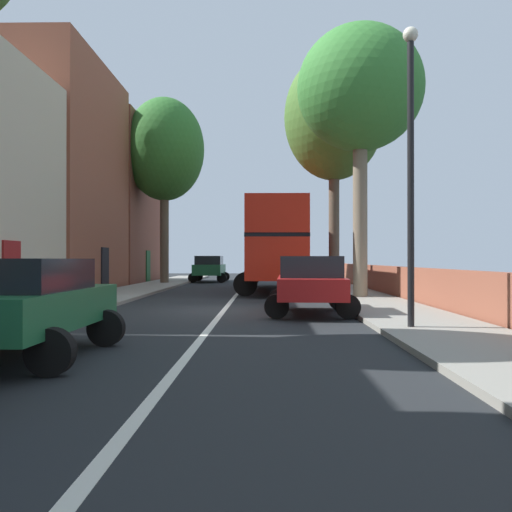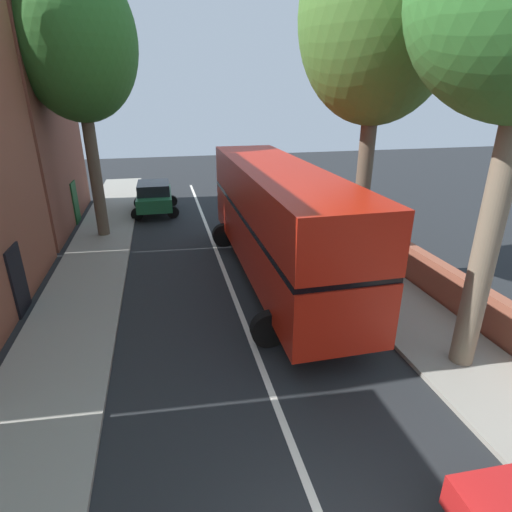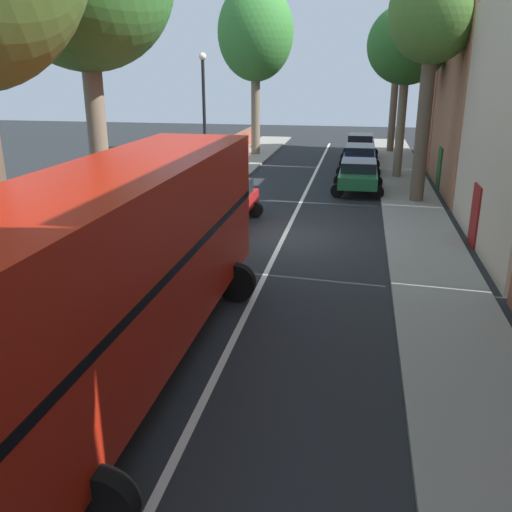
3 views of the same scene
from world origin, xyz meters
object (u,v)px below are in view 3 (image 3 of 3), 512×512
object	(u,v)px
street_tree_right_3	(256,34)
street_tree_left_6	(398,48)
street_tree_left_2	(434,16)
double_decker_bus	(122,261)
parked_car_red_right_0	(225,201)
parked_car_red_left_2	(360,145)
lamppost_right	(204,116)
litter_bin_right	(211,169)
parked_car_green_left_3	(358,174)
street_tree_left_4	(407,46)
parked_car_blue_left_5	(359,157)

from	to	relation	value
street_tree_right_3	street_tree_left_6	world-z (taller)	street_tree_right_3
street_tree_right_3	street_tree_left_2	bearing A→B (deg)	127.15
double_decker_bus	parked_car_red_right_0	world-z (taller)	double_decker_bus
parked_car_red_left_2	parked_car_red_right_0	bearing A→B (deg)	74.16
parked_car_red_left_2	street_tree_left_6	world-z (taller)	street_tree_left_6
lamppost_right	litter_bin_right	world-z (taller)	lamppost_right
street_tree_left_2	street_tree_right_3	distance (m)	16.45
parked_car_green_left_3	street_tree_right_3	xyz separation A→B (m)	(7.27, -11.35, 7.12)
street_tree_left_6	litter_bin_right	distance (m)	17.73
parked_car_red_right_0	double_decker_bus	bearing A→B (deg)	94.06
parked_car_green_left_3	street_tree_left_6	bearing A→B (deg)	-98.45
street_tree_left_6	parked_car_green_left_3	bearing A→B (deg)	81.55
parked_car_red_left_2	litter_bin_right	size ratio (longest dim) A/B	3.43
parked_car_red_left_2	street_tree_left_6	bearing A→B (deg)	-120.08
street_tree_left_4	litter_bin_right	size ratio (longest dim) A/B	7.61
parked_car_blue_left_5	street_tree_right_3	distance (m)	11.74
parked_car_red_right_0	parked_car_blue_left_5	bearing A→B (deg)	-112.08
street_tree_right_3	lamppost_right	bearing A→B (deg)	91.86
street_tree_left_4	litter_bin_right	xyz separation A→B (m)	(9.89, 2.89, -6.20)
parked_car_green_left_3	street_tree_right_3	distance (m)	15.25
parked_car_red_left_2	street_tree_right_3	distance (m)	10.17
parked_car_blue_left_5	parked_car_red_left_2	bearing A→B (deg)	-90.01
street_tree_left_2	street_tree_right_3	bearing A→B (deg)	-52.85
parked_car_red_right_0	parked_car_green_left_3	distance (m)	8.48
parked_car_red_right_0	parked_car_green_left_3	size ratio (longest dim) A/B	1.02
double_decker_bus	parked_car_red_right_0	bearing A→B (deg)	-85.94
street_tree_left_2	parked_car_green_left_3	bearing A→B (deg)	-33.50
parked_car_green_left_3	street_tree_left_4	world-z (taller)	street_tree_left_4
double_decker_bus	lamppost_right	bearing A→B (deg)	-80.10
parked_car_red_left_2	street_tree_left_2	bearing A→B (deg)	101.98
double_decker_bus	parked_car_red_left_2	world-z (taller)	double_decker_bus
parked_car_red_left_2	parked_car_blue_left_5	size ratio (longest dim) A/B	0.87
parked_car_red_right_0	parked_car_blue_left_5	xyz separation A→B (m)	(-5.00, -12.32, 0.00)
parked_car_red_right_0	parked_car_green_left_3	world-z (taller)	parked_car_red_right_0
street_tree_right_3	street_tree_left_6	size ratio (longest dim) A/B	1.22
double_decker_bus	parked_car_green_left_3	world-z (taller)	double_decker_bus
street_tree_left_4	street_tree_left_6	world-z (taller)	street_tree_left_6
parked_car_blue_left_5	street_tree_left_2	xyz separation A→B (m)	(-2.66, 7.23, 6.91)
parked_car_red_right_0	street_tree_left_4	distance (m)	14.42
street_tree_left_6	street_tree_left_4	bearing A→B (deg)	89.69
parked_car_red_right_0	parked_car_green_left_3	xyz separation A→B (m)	(-5.00, -6.85, -0.02)
street_tree_left_2	litter_bin_right	world-z (taller)	street_tree_left_2
parked_car_red_right_0	street_tree_left_2	world-z (taller)	street_tree_left_2
street_tree_left_4	parked_car_red_right_0	bearing A→B (deg)	57.27
parked_car_green_left_3	street_tree_left_4	size ratio (longest dim) A/B	0.45
double_decker_bus	parked_car_red_left_2	size ratio (longest dim) A/B	2.86
street_tree_left_2	street_tree_right_3	size ratio (longest dim) A/B	0.90
parked_car_red_left_2	street_tree_left_2	size ratio (longest dim) A/B	0.40
street_tree_left_4	lamppost_right	distance (m)	11.96
litter_bin_right	parked_car_green_left_3	bearing A→B (deg)	170.60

